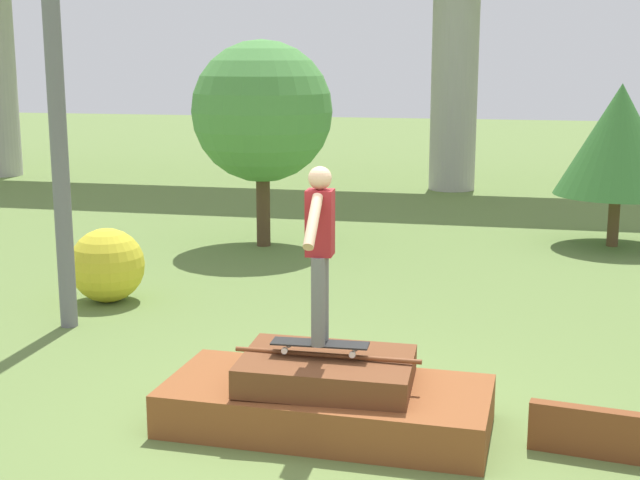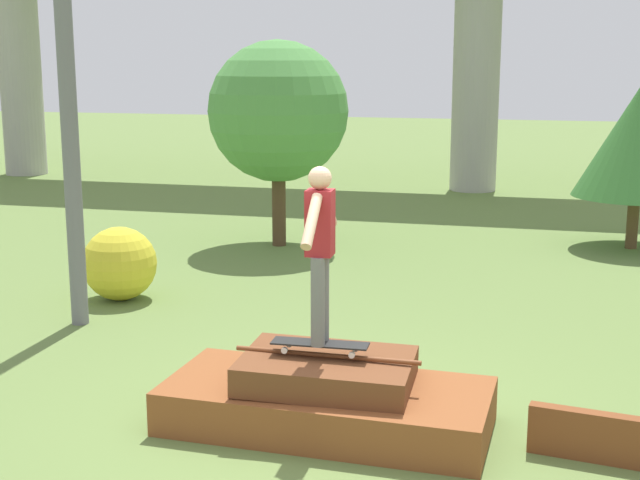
% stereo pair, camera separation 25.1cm
% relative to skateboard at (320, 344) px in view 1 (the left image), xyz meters
% --- Properties ---
extents(ground_plane, '(80.00, 80.00, 0.00)m').
position_rel_skateboard_xyz_m(ground_plane, '(0.06, -0.00, -0.74)').
color(ground_plane, olive).
extents(scrap_pile, '(2.82, 1.36, 0.67)m').
position_rel_skateboard_xyz_m(scrap_pile, '(0.06, 0.00, -0.48)').
color(scrap_pile, brown).
rests_on(scrap_pile, ground_plane).
extents(scrap_plank_loose, '(1.11, 0.28, 0.40)m').
position_rel_skateboard_xyz_m(scrap_plank_loose, '(2.30, -0.12, -0.54)').
color(scrap_plank_loose, brown).
rests_on(scrap_plank_loose, ground_plane).
extents(skateboard, '(0.84, 0.24, 0.09)m').
position_rel_skateboard_xyz_m(skateboard, '(0.00, 0.00, 0.00)').
color(skateboard, black).
rests_on(skateboard, scrap_pile).
extents(skater, '(0.23, 1.10, 1.50)m').
position_rel_skateboard_xyz_m(skater, '(-0.00, 0.00, 0.87)').
color(skater, slate).
rests_on(skater, skateboard).
extents(tree_behind_left, '(2.06, 2.06, 2.72)m').
position_rel_skateboard_xyz_m(tree_behind_left, '(3.21, 8.41, 1.05)').
color(tree_behind_left, brown).
rests_on(tree_behind_left, ground_plane).
extents(tree_behind_right, '(2.33, 2.33, 3.43)m').
position_rel_skateboard_xyz_m(tree_behind_right, '(-2.56, 7.17, 1.51)').
color(tree_behind_right, '#4C3823').
rests_on(tree_behind_right, ground_plane).
extents(bush_yellow_flowering, '(0.97, 0.97, 0.97)m').
position_rel_skateboard_xyz_m(bush_yellow_flowering, '(-3.57, 3.33, -0.26)').
color(bush_yellow_flowering, gold).
rests_on(bush_yellow_flowering, ground_plane).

